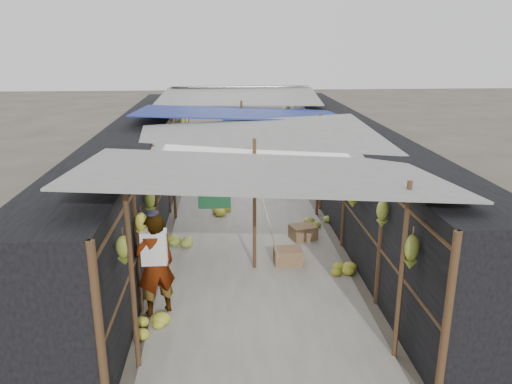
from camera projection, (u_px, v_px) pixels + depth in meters
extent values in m
plane|color=#6B6356|center=(268.00, 361.00, 7.01)|extent=(80.00, 80.00, 0.00)
cube|color=#9E998E|center=(246.00, 210.00, 13.21)|extent=(3.60, 16.00, 0.02)
cube|color=black|center=(140.00, 170.00, 12.70)|extent=(1.40, 15.00, 2.30)
cube|color=black|center=(349.00, 167.00, 13.05)|extent=(1.40, 15.00, 2.30)
cube|color=#976B4C|center=(303.00, 233.00, 11.25)|extent=(0.65, 0.58, 0.33)
cube|color=#976B4C|center=(288.00, 257.00, 10.00)|extent=(0.56, 0.45, 0.33)
cube|color=#976B4C|center=(225.00, 184.00, 15.07)|extent=(0.59, 0.55, 0.30)
cylinder|color=black|center=(284.00, 189.00, 14.79)|extent=(0.59, 0.59, 0.18)
imported|color=white|center=(155.00, 265.00, 8.00)|extent=(0.75, 0.64, 1.73)
imported|color=#1F4C9B|center=(212.00, 175.00, 13.85)|extent=(0.91, 0.86, 1.48)
imported|color=#504C45|center=(275.00, 174.00, 15.03)|extent=(0.39, 0.62, 0.93)
cylinder|color=brown|center=(132.00, 282.00, 6.51)|extent=(0.07, 0.07, 2.60)
cylinder|color=brown|center=(401.00, 273.00, 6.74)|extent=(0.07, 0.07, 2.60)
cylinder|color=brown|center=(254.00, 206.00, 9.49)|extent=(0.07, 0.07, 2.60)
cylinder|color=brown|center=(173.00, 169.00, 12.23)|extent=(0.07, 0.07, 2.60)
cylinder|color=brown|center=(318.00, 166.00, 12.47)|extent=(0.07, 0.07, 2.60)
cylinder|color=brown|center=(242.00, 144.00, 15.22)|extent=(0.07, 0.07, 2.60)
cylinder|color=brown|center=(188.00, 128.00, 17.96)|extent=(0.07, 0.07, 2.60)
cylinder|color=brown|center=(287.00, 127.00, 18.20)|extent=(0.07, 0.07, 2.60)
cube|color=gray|center=(263.00, 171.00, 7.23)|extent=(5.21, 3.19, 0.52)
cube|color=gray|center=(260.00, 139.00, 10.34)|extent=(5.23, 3.73, 0.50)
cube|color=navy|center=(240.00, 113.00, 13.44)|extent=(5.40, 3.60, 0.41)
cube|color=gray|center=(239.00, 96.00, 16.57)|extent=(5.37, 3.66, 0.27)
cube|color=gray|center=(239.00, 86.00, 18.84)|extent=(5.00, 1.99, 0.24)
cylinder|color=brown|center=(166.00, 135.00, 12.48)|extent=(0.06, 15.00, 0.06)
cylinder|color=brown|center=(323.00, 133.00, 12.74)|extent=(0.06, 15.00, 0.06)
cylinder|color=gray|center=(245.00, 134.00, 12.61)|extent=(0.02, 15.00, 0.02)
cube|color=white|center=(255.00, 130.00, 14.68)|extent=(0.60, 0.03, 0.55)
cube|color=#257140|center=(214.00, 190.00, 9.10)|extent=(0.60, 0.03, 0.70)
cube|color=#1943A6|center=(250.00, 148.00, 12.43)|extent=(0.70, 0.03, 0.60)
cube|color=navy|center=(232.00, 119.00, 16.95)|extent=(0.65, 0.03, 0.60)
ellipsoid|color=olive|center=(124.00, 251.00, 6.42)|extent=(0.20, 0.17, 0.41)
ellipsoid|color=gold|center=(141.00, 225.00, 7.81)|extent=(0.20, 0.17, 0.41)
ellipsoid|color=olive|center=(150.00, 202.00, 8.75)|extent=(0.19, 0.17, 0.49)
ellipsoid|color=olive|center=(163.00, 173.00, 10.72)|extent=(0.19, 0.16, 0.57)
ellipsoid|color=olive|center=(169.00, 160.00, 11.96)|extent=(0.19, 0.16, 0.59)
ellipsoid|color=olive|center=(173.00, 146.00, 13.08)|extent=(0.14, 0.12, 0.39)
ellipsoid|color=olive|center=(178.00, 130.00, 14.72)|extent=(0.19, 0.17, 0.36)
ellipsoid|color=olive|center=(181.00, 122.00, 15.89)|extent=(0.19, 0.16, 0.37)
ellipsoid|color=olive|center=(186.00, 123.00, 17.74)|extent=(0.16, 0.13, 0.52)
ellipsoid|color=olive|center=(188.00, 113.00, 19.39)|extent=(0.16, 0.14, 0.39)
ellipsoid|color=olive|center=(411.00, 252.00, 6.59)|extent=(0.19, 0.16, 0.51)
ellipsoid|color=olive|center=(382.00, 214.00, 7.75)|extent=(0.19, 0.16, 0.45)
ellipsoid|color=gold|center=(353.00, 195.00, 9.49)|extent=(0.19, 0.16, 0.50)
ellipsoid|color=olive|center=(336.00, 168.00, 10.92)|extent=(0.16, 0.14, 0.45)
ellipsoid|color=olive|center=(321.00, 151.00, 12.49)|extent=(0.17, 0.14, 0.41)
ellipsoid|color=olive|center=(315.00, 142.00, 13.31)|extent=(0.17, 0.15, 0.56)
ellipsoid|color=olive|center=(306.00, 135.00, 14.72)|extent=(0.18, 0.15, 0.52)
ellipsoid|color=olive|center=(296.00, 126.00, 16.64)|extent=(0.18, 0.15, 0.53)
ellipsoid|color=olive|center=(290.00, 115.00, 18.17)|extent=(0.18, 0.16, 0.50)
ellipsoid|color=gold|center=(286.00, 111.00, 19.13)|extent=(0.16, 0.14, 0.57)
ellipsoid|color=olive|center=(194.00, 183.00, 15.23)|extent=(0.55, 0.47, 0.28)
ellipsoid|color=gold|center=(154.00, 323.00, 7.68)|extent=(0.56, 0.48, 0.28)
ellipsoid|color=gold|center=(344.00, 268.00, 9.54)|extent=(0.56, 0.47, 0.28)
ellipsoid|color=olive|center=(182.00, 239.00, 10.98)|extent=(0.48, 0.41, 0.24)
ellipsoid|color=gold|center=(223.00, 211.00, 12.85)|extent=(0.46, 0.39, 0.23)
ellipsoid|color=olive|center=(318.00, 219.00, 12.05)|extent=(0.68, 0.58, 0.34)
ellipsoid|color=olive|center=(191.00, 165.00, 17.27)|extent=(0.70, 0.59, 0.35)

